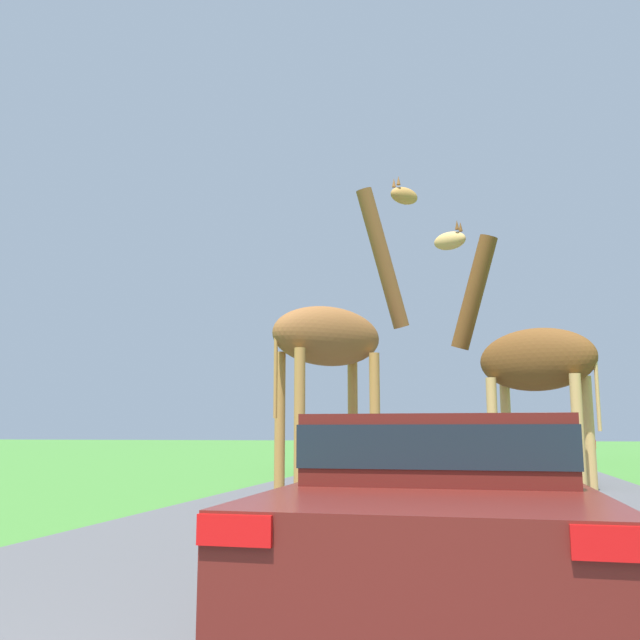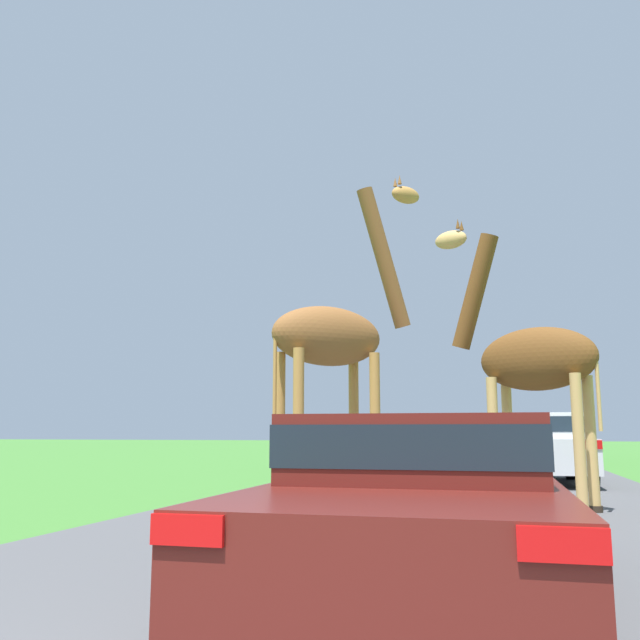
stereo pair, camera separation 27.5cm
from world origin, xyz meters
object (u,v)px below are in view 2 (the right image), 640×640
giraffe_companion (528,360)px  car_queue_right (373,444)px  car_verge_right (542,446)px  car_far_ahead (432,441)px  car_queue_left (527,442)px  car_lead_maroon (425,494)px  giraffe_near_road (335,338)px

giraffe_companion → car_queue_right: (-3.91, 8.75, -1.41)m
giraffe_companion → car_verge_right: (0.46, 5.56, -1.37)m
giraffe_companion → car_far_ahead: bearing=34.3°
car_queue_right → car_queue_left: size_ratio=1.09×
car_lead_maroon → car_queue_left: 24.08m
car_lead_maroon → giraffe_companion: bearing=79.2°
car_lead_maroon → car_verge_right: bearing=82.3°
giraffe_companion → car_queue_right: 9.69m
car_lead_maroon → car_queue_left: (1.69, 24.03, 0.02)m
giraffe_near_road → car_queue_right: 9.14m
giraffe_near_road → car_verge_right: 6.86m
car_queue_left → car_verge_right: size_ratio=1.06×
giraffe_companion → car_lead_maroon: size_ratio=0.95×
car_queue_left → giraffe_near_road: bearing=-100.7°
car_far_ahead → car_verge_right: size_ratio=0.99×
car_verge_right → car_queue_left: bearing=89.1°
giraffe_near_road → car_queue_left: (3.57, 18.81, -1.88)m
car_queue_right → car_queue_left: 10.92m
giraffe_near_road → giraffe_companion: size_ratio=1.21×
car_verge_right → giraffe_near_road: bearing=-120.5°
car_queue_left → car_verge_right: car_verge_right is taller
giraffe_near_road → car_verge_right: (3.36, 5.71, -1.76)m
car_queue_right → car_far_ahead: car_far_ahead is taller
car_queue_left → car_queue_right: bearing=-114.8°
car_queue_right → car_lead_maroon: bearing=-78.4°
giraffe_near_road → car_lead_maroon: 5.86m
giraffe_near_road → giraffe_companion: (2.91, 0.15, -0.39)m
car_verge_right → car_queue_right: bearing=143.9°
car_verge_right → car_far_ahead: bearing=109.3°
car_far_ahead → car_verge_right: car_verge_right is taller
giraffe_near_road → car_queue_right: size_ratio=1.14×
car_queue_right → car_verge_right: size_ratio=1.15×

